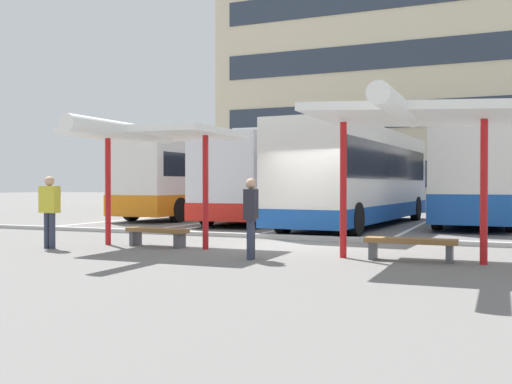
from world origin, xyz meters
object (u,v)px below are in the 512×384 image
(coach_bus_0, at_px, (201,180))
(waiting_passenger_0, at_px, (50,207))
(bench_1, at_px, (410,244))
(waiting_passenger_1, at_px, (251,213))
(coach_bus_1, at_px, (270,179))
(coach_bus_2, at_px, (360,176))
(bench_0, at_px, (157,233))
(coach_bus_3, at_px, (482,178))
(waiting_shelter_0, at_px, (149,136))
(waiting_shelter_1, at_px, (409,117))

(coach_bus_0, bearing_deg, waiting_passenger_0, -77.10)
(coach_bus_0, xyz_separation_m, bench_1, (11.28, -12.37, -1.37))
(bench_1, xyz_separation_m, waiting_passenger_1, (-3.02, -1.01, 0.61))
(coach_bus_1, xyz_separation_m, bench_1, (7.41, -11.33, -1.41))
(coach_bus_2, relative_size, bench_0, 7.02)
(coach_bus_0, bearing_deg, coach_bus_1, -15.00)
(coach_bus_3, relative_size, waiting_passenger_1, 6.64)
(coach_bus_1, xyz_separation_m, coach_bus_2, (4.28, -1.93, 0.06))
(waiting_passenger_1, bearing_deg, coach_bus_1, 109.57)
(coach_bus_1, bearing_deg, bench_1, -56.84)
(coach_bus_2, height_order, waiting_passenger_1, coach_bus_2)
(coach_bus_2, distance_m, waiting_shelter_0, 9.90)
(coach_bus_0, relative_size, coach_bus_1, 0.96)
(bench_1, distance_m, waiting_passenger_0, 8.31)
(coach_bus_3, height_order, bench_1, coach_bus_3)
(waiting_shelter_0, bearing_deg, coach_bus_3, 60.06)
(waiting_shelter_0, xyz_separation_m, waiting_passenger_0, (-2.11, -1.00, -1.69))
(waiting_passenger_1, bearing_deg, waiting_shelter_0, 161.84)
(coach_bus_1, relative_size, bench_1, 6.31)
(coach_bus_2, xyz_separation_m, waiting_passenger_1, (0.11, -10.42, -0.86))
(bench_1, bearing_deg, coach_bus_0, 132.36)
(waiting_passenger_0, bearing_deg, waiting_passenger_1, -0.16)
(waiting_passenger_1, bearing_deg, coach_bus_0, 121.70)
(coach_bus_2, height_order, bench_0, coach_bus_2)
(coach_bus_1, relative_size, waiting_passenger_0, 6.62)
(coach_bus_2, distance_m, waiting_passenger_1, 10.45)
(coach_bus_3, height_order, waiting_passenger_1, coach_bus_3)
(bench_1, xyz_separation_m, waiting_passenger_0, (-8.22, -1.00, 0.66))
(waiting_passenger_0, bearing_deg, waiting_shelter_1, 4.87)
(coach_bus_0, bearing_deg, bench_0, -66.68)
(coach_bus_1, relative_size, waiting_shelter_0, 2.48)
(coach_bus_1, distance_m, waiting_passenger_1, 13.13)
(coach_bus_3, xyz_separation_m, waiting_passenger_1, (-3.99, -13.30, -0.81))
(waiting_passenger_1, bearing_deg, coach_bus_2, 90.61)
(coach_bus_3, bearing_deg, waiting_passenger_0, -124.67)
(coach_bus_0, xyz_separation_m, bench_0, (5.18, -12.01, -1.37))
(coach_bus_0, height_order, coach_bus_3, coach_bus_3)
(coach_bus_3, bearing_deg, bench_0, -120.68)
(coach_bus_0, xyz_separation_m, waiting_shelter_0, (5.18, -12.37, 0.98))
(coach_bus_0, height_order, coach_bus_2, coach_bus_2)
(waiting_shelter_0, xyz_separation_m, waiting_shelter_1, (6.11, -0.30, 0.14))
(coach_bus_0, xyz_separation_m, waiting_shelter_1, (11.28, -12.67, 1.11))
(coach_bus_1, distance_m, waiting_shelter_1, 13.83)
(bench_1, bearing_deg, waiting_passenger_1, -161.45)
(coach_bus_0, xyz_separation_m, coach_bus_2, (8.15, -2.97, 0.10))
(waiting_shelter_0, bearing_deg, waiting_passenger_1, -18.16)
(coach_bus_1, height_order, waiting_shelter_0, coach_bus_1)
(waiting_passenger_0, bearing_deg, coach_bus_3, 55.33)
(bench_0, bearing_deg, coach_bus_1, 96.76)
(coach_bus_1, bearing_deg, coach_bus_3, 6.48)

